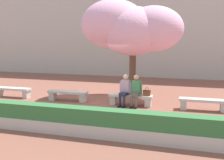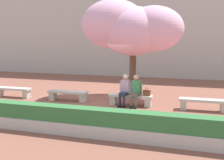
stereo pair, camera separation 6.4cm
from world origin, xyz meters
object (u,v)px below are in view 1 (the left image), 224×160
object	(u,v)px
stone_bench_west_end	(13,91)
stone_bench_near_west	(68,94)
handbag	(147,93)
stone_bench_center	(130,98)
person_seated_right	(136,89)
stone_bench_near_east	(203,103)
cherry_tree_main	(131,28)
person_seated_left	(125,89)

from	to	relation	value
stone_bench_west_end	stone_bench_near_west	size ratio (longest dim) A/B	1.00
handbag	stone_bench_west_end	bearing A→B (deg)	180.00
stone_bench_west_end	handbag	bearing A→B (deg)	-0.00
stone_bench_center	person_seated_right	xyz separation A→B (m)	(0.22, -0.05, 0.39)
stone_bench_near_east	handbag	xyz separation A→B (m)	(-2.19, -0.00, 0.28)
stone_bench_west_end	person_seated_right	xyz separation A→B (m)	(5.94, -0.05, 0.39)
stone_bench_center	handbag	world-z (taller)	handbag
stone_bench_near_east	stone_bench_near_west	bearing A→B (deg)	180.00
stone_bench_near_east	handbag	world-z (taller)	handbag
person_seated_right	cherry_tree_main	bearing A→B (deg)	109.47
stone_bench_west_end	stone_bench_near_west	distance (m)	2.86
stone_bench_center	cherry_tree_main	world-z (taller)	cherry_tree_main
person_seated_left	person_seated_right	size ratio (longest dim) A/B	1.00
stone_bench_near_east	handbag	bearing A→B (deg)	-180.00
person_seated_left	handbag	bearing A→B (deg)	3.36
stone_bench_west_end	stone_bench_near_east	distance (m)	8.58
person_seated_right	stone_bench_near_west	bearing A→B (deg)	179.00
stone_bench_west_end	stone_bench_near_east	xyz separation A→B (m)	(8.58, 0.00, 0.00)
stone_bench_near_west	handbag	xyz separation A→B (m)	(3.53, -0.00, 0.28)
stone_bench_near_west	person_seated_left	bearing A→B (deg)	-1.15
stone_bench_near_west	person_seated_left	distance (m)	2.66
stone_bench_west_end	stone_bench_near_east	world-z (taller)	same
stone_bench_center	stone_bench_near_west	bearing A→B (deg)	180.00
stone_bench_west_end	person_seated_right	size ratio (longest dim) A/B	1.41
stone_bench_near_east	cherry_tree_main	distance (m)	4.70
stone_bench_near_west	stone_bench_near_east	size ratio (longest dim) A/B	1.00
stone_bench_near_east	person_seated_right	xyz separation A→B (m)	(-2.64, -0.05, 0.39)
stone_bench_near_west	cherry_tree_main	world-z (taller)	cherry_tree_main
stone_bench_near_west	cherry_tree_main	distance (m)	4.18
person_seated_right	stone_bench_center	bearing A→B (deg)	166.35
cherry_tree_main	stone_bench_center	bearing A→B (deg)	-76.75
stone_bench_near_east	stone_bench_west_end	bearing A→B (deg)	180.00
stone_bench_west_end	person_seated_right	world-z (taller)	person_seated_right
stone_bench_center	cherry_tree_main	size ratio (longest dim) A/B	0.38
cherry_tree_main	stone_bench_west_end	bearing A→B (deg)	-162.21
stone_bench_near_east	cherry_tree_main	bearing A→B (deg)	152.38
cherry_tree_main	person_seated_left	bearing A→B (deg)	-84.45
stone_bench_near_west	stone_bench_near_east	bearing A→B (deg)	0.00
person_seated_left	handbag	xyz separation A→B (m)	(0.90, 0.05, -0.12)
person_seated_left	person_seated_right	xyz separation A→B (m)	(0.45, -0.00, 0.00)
person_seated_right	handbag	distance (m)	0.47
person_seated_right	cherry_tree_main	size ratio (longest dim) A/B	0.27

